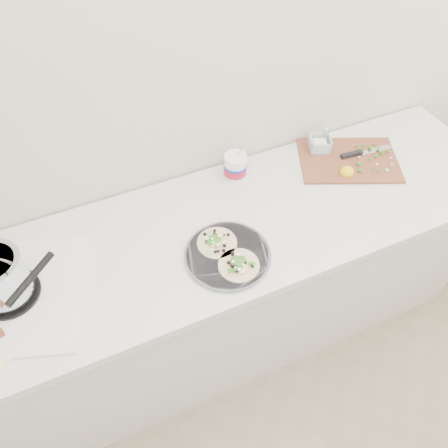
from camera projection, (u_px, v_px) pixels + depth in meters
name	position (u px, v px, depth m)	size (l,w,h in m)	color
counter	(223.00, 286.00, 2.02)	(2.44, 0.66, 0.90)	silver
stove	(3.00, 284.00, 1.41)	(0.61, 0.59, 0.24)	silver
taco_plate	(228.00, 254.00, 1.57)	(0.31, 0.31, 0.04)	#595960
tub	(236.00, 165.00, 1.80)	(0.10, 0.10, 0.22)	white
cutboard	(347.00, 157.00, 1.91)	(0.50, 0.44, 0.07)	brown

